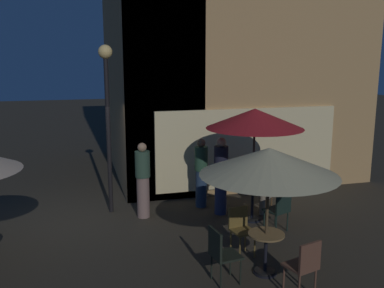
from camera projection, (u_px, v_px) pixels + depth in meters
name	position (u px, v px, depth m)	size (l,w,h in m)	color
ground_plane	(73.00, 221.00, 9.49)	(60.00, 60.00, 0.00)	#322C21
cafe_building	(197.00, 27.00, 12.28)	(7.13, 6.33, 8.94)	tan
street_lamp_near_corner	(107.00, 98.00, 9.56)	(0.31, 0.31, 3.87)	black
cafe_table_0	(252.00, 197.00, 9.45)	(0.75, 0.75, 0.73)	black
cafe_table_2	(266.00, 247.00, 7.10)	(0.61, 0.61, 0.72)	black
patio_umbrella_0	(255.00, 119.00, 9.10)	(2.11, 2.11, 2.52)	black
patio_umbrella_2	(269.00, 162.00, 6.81)	(2.25, 2.25, 2.17)	black
cafe_chair_0	(280.00, 208.00, 8.81)	(0.55, 0.55, 0.89)	black
cafe_chair_1	(271.00, 186.00, 10.09)	(0.53, 0.53, 1.00)	brown
cafe_chair_4	(221.00, 251.00, 6.77)	(0.49, 0.49, 0.93)	black
cafe_chair_5	(305.00, 263.00, 6.33)	(0.51, 0.51, 0.93)	brown
cafe_chair_6	(241.00, 226.00, 7.79)	(0.46, 0.46, 0.89)	brown
patron_seated_0	(268.00, 183.00, 9.96)	(0.53, 0.50, 1.24)	#7C705D
patron_standing_1	(221.00, 175.00, 9.79)	(0.33, 0.33, 1.81)	navy
patron_standing_2	(201.00, 173.00, 10.28)	(0.32, 0.32, 1.69)	#22354F
patron_standing_3	(143.00, 180.00, 9.59)	(0.34, 0.34, 1.73)	#83655C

